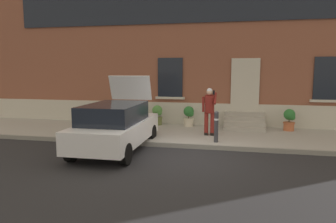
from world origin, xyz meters
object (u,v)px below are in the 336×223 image
Objects in this scene: bollard_near_person at (216,126)px; planter_terracotta at (289,119)px; hatchback_car_white at (116,126)px; planter_olive at (157,114)px; planter_charcoal at (100,113)px; person_on_phone at (209,108)px; planter_cream at (189,116)px.

bollard_near_person is 3.76m from planter_terracotta.
hatchback_car_white is 3.98m from planter_olive.
planter_olive is (2.70, 0.01, 0.00)m from planter_charcoal.
hatchback_car_white reaches higher than bollard_near_person.
hatchback_car_white is at bearing -135.24° from person_on_phone.
planter_cream is (4.09, -0.06, 0.00)m from planter_charcoal.
hatchback_car_white is at bearing -146.65° from planter_terracotta.
planter_charcoal is (-5.08, 1.76, -0.54)m from person_on_phone.
planter_terracotta is (3.01, 1.60, -0.54)m from person_on_phone.
bollard_near_person is 0.60× the size of person_on_phone.
hatchback_car_white is 3.27m from bollard_near_person.
planter_olive is (-2.70, 2.78, -0.11)m from bollard_near_person.
planter_charcoal is 4.09m from planter_cream.
person_on_phone reaches higher than bollard_near_person.
planter_charcoal is at bearing 120.71° from hatchback_car_white.
person_on_phone is (-0.31, 1.02, 0.43)m from bollard_near_person.
person_on_phone is (2.74, 2.19, 0.35)m from hatchback_car_white.
planter_cream is 4.01m from planter_terracotta.
planter_olive is at bearing 149.59° from person_on_phone.
planter_charcoal is (-2.34, 3.94, -0.19)m from hatchback_car_white.
planter_charcoal is at bearing 178.90° from planter_terracotta.
bollard_near_person reaches higher than planter_olive.
planter_charcoal is at bearing 152.81° from bollard_near_person.
person_on_phone is at bearing -36.56° from planter_olive.
planter_charcoal is 1.00× the size of planter_olive.
planter_olive is at bearing 84.85° from hatchback_car_white.
planter_terracotta is at bearing 33.35° from hatchback_car_white.
planter_olive is (0.36, 3.96, -0.19)m from hatchback_car_white.
person_on_phone is 2.03× the size of planter_olive.
bollard_near_person is at bearing -66.65° from person_on_phone.
bollard_near_person is (3.05, 1.17, -0.09)m from hatchback_car_white.
person_on_phone is 3.46m from planter_terracotta.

